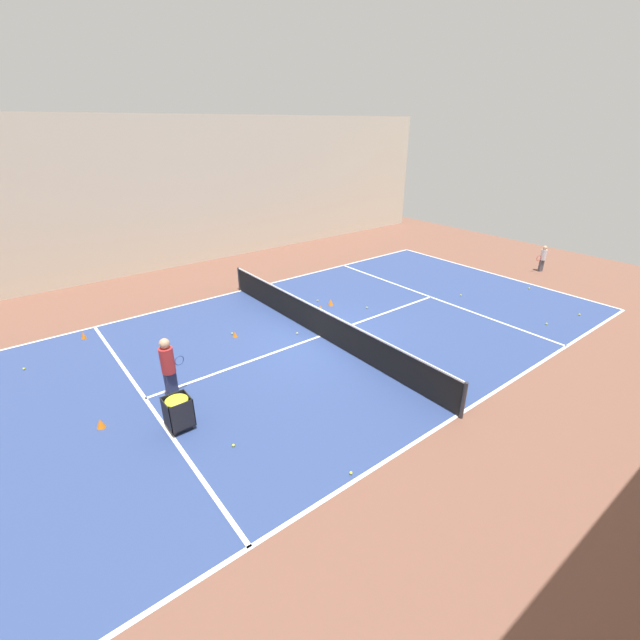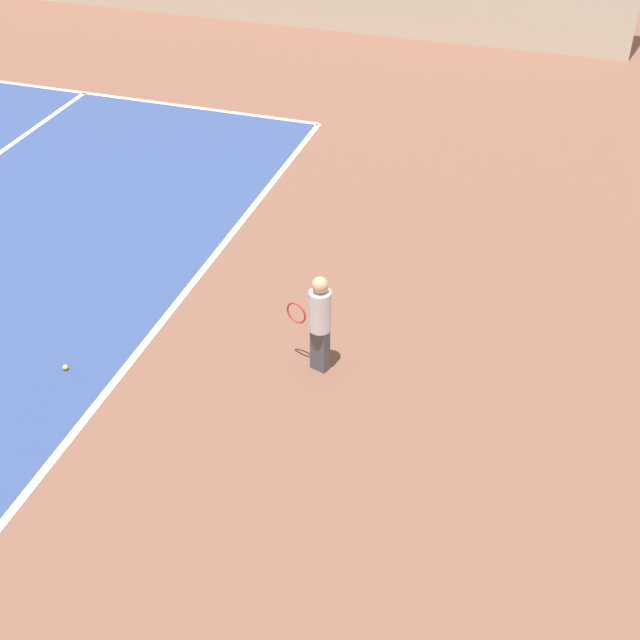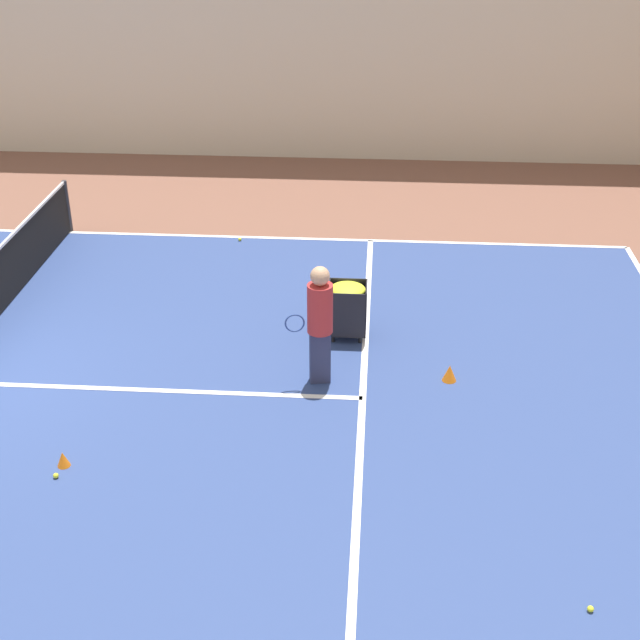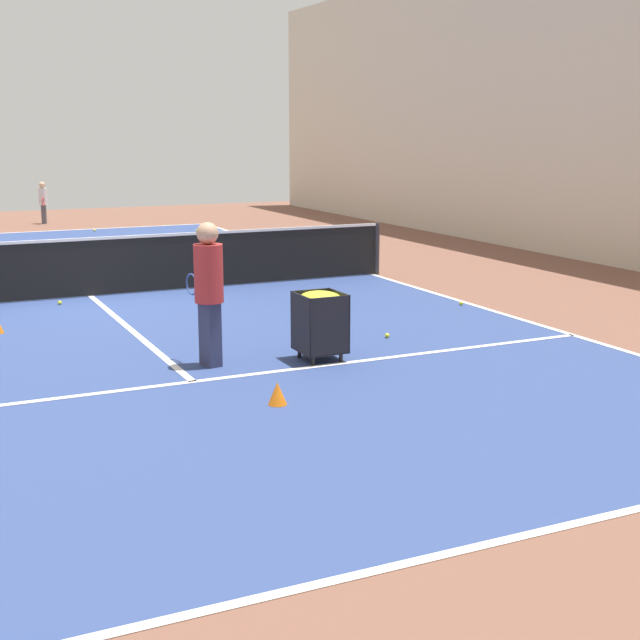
% 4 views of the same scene
% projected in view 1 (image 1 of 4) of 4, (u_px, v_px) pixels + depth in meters
% --- Properties ---
extents(ground_plane, '(36.59, 36.59, 0.00)m').
position_uv_depth(ground_plane, '(320.00, 336.00, 15.07)').
color(ground_plane, brown).
extents(court_playing_area, '(11.45, 22.10, 0.00)m').
position_uv_depth(court_playing_area, '(320.00, 336.00, 15.07)').
color(court_playing_area, navy).
rests_on(court_playing_area, ground).
extents(line_baseline_near, '(11.45, 0.10, 0.00)m').
position_uv_depth(line_baseline_near, '(494.00, 274.00, 21.26)').
color(line_baseline_near, white).
rests_on(line_baseline_near, ground).
extents(line_sideline_left, '(0.10, 22.10, 0.00)m').
position_uv_depth(line_sideline_left, '(457.00, 416.00, 10.98)').
color(line_sideline_left, white).
rests_on(line_sideline_left, ground).
extents(line_sideline_right, '(0.10, 22.10, 0.00)m').
position_uv_depth(line_sideline_right, '(241.00, 291.00, 19.16)').
color(line_sideline_right, white).
rests_on(line_sideline_right, ground).
extents(line_service_near, '(11.45, 0.10, 0.00)m').
position_uv_depth(line_service_near, '(430.00, 297.00, 18.48)').
color(line_service_near, white).
rests_on(line_service_near, ground).
extents(line_service_far, '(11.45, 0.10, 0.00)m').
position_uv_depth(line_service_far, '(145.00, 399.00, 11.66)').
color(line_service_far, white).
rests_on(line_service_far, ground).
extents(line_centre_service, '(0.10, 12.16, 0.00)m').
position_uv_depth(line_centre_service, '(320.00, 336.00, 15.07)').
color(line_centre_service, white).
rests_on(line_centre_service, ground).
extents(hall_enclosure_right, '(0.15, 32.89, 7.24)m').
position_uv_depth(hall_enclosure_right, '(184.00, 194.00, 21.44)').
color(hall_enclosure_right, beige).
rests_on(hall_enclosure_right, ground).
extents(tennis_net, '(11.75, 0.10, 1.06)m').
position_uv_depth(tennis_net, '(320.00, 322.00, 14.84)').
color(tennis_net, '#2D2D33').
rests_on(tennis_net, ground).
extents(player_near_baseline, '(0.33, 0.62, 1.32)m').
position_uv_depth(player_near_baseline, '(543.00, 257.00, 21.38)').
color(player_near_baseline, '#4C4C56').
rests_on(player_near_baseline, ground).
extents(coach_at_net, '(0.42, 0.70, 1.82)m').
position_uv_depth(coach_at_net, '(168.00, 365.00, 11.27)').
color(coach_at_net, '#2D3351').
rests_on(coach_at_net, ground).
extents(ball_cart, '(0.57, 0.60, 0.90)m').
position_uv_depth(ball_cart, '(178.00, 407.00, 10.27)').
color(ball_cart, black).
rests_on(ball_cart, ground).
extents(training_cone_0, '(0.16, 0.16, 0.26)m').
position_uv_depth(training_cone_0, '(83.00, 335.00, 14.85)').
color(training_cone_0, orange).
rests_on(training_cone_0, ground).
extents(training_cone_1, '(0.22, 0.22, 0.27)m').
position_uv_depth(training_cone_1, '(331.00, 302.00, 17.57)').
color(training_cone_1, orange).
rests_on(training_cone_1, ground).
extents(training_cone_2, '(0.17, 0.17, 0.20)m').
position_uv_depth(training_cone_2, '(235.00, 334.00, 14.98)').
color(training_cone_2, orange).
rests_on(training_cone_2, ground).
extents(training_cone_3, '(0.21, 0.21, 0.23)m').
position_uv_depth(training_cone_3, '(320.00, 308.00, 17.08)').
color(training_cone_3, orange).
rests_on(training_cone_3, ground).
extents(training_cone_4, '(0.21, 0.21, 0.25)m').
position_uv_depth(training_cone_4, '(100.00, 423.00, 10.51)').
color(training_cone_4, orange).
rests_on(training_cone_4, ground).
extents(tennis_ball_0, '(0.07, 0.07, 0.07)m').
position_uv_depth(tennis_ball_0, '(529.00, 288.00, 19.34)').
color(tennis_ball_0, yellow).
rests_on(tennis_ball_0, ground).
extents(tennis_ball_1, '(0.07, 0.07, 0.07)m').
position_uv_depth(tennis_ball_1, '(367.00, 308.00, 17.32)').
color(tennis_ball_1, yellow).
rests_on(tennis_ball_1, ground).
extents(tennis_ball_2, '(0.07, 0.07, 0.07)m').
position_uv_depth(tennis_ball_2, '(579.00, 314.00, 16.70)').
color(tennis_ball_2, yellow).
rests_on(tennis_ball_2, ground).
extents(tennis_ball_3, '(0.07, 0.07, 0.07)m').
position_uv_depth(tennis_ball_3, '(546.00, 324.00, 15.92)').
color(tennis_ball_3, yellow).
rests_on(tennis_ball_3, ground).
extents(tennis_ball_4, '(0.07, 0.07, 0.07)m').
position_uv_depth(tennis_ball_4, '(318.00, 300.00, 18.02)').
color(tennis_ball_4, yellow).
rests_on(tennis_ball_4, ground).
extents(tennis_ball_5, '(0.07, 0.07, 0.07)m').
position_uv_depth(tennis_ball_5, '(461.00, 295.00, 18.57)').
color(tennis_ball_5, yellow).
rests_on(tennis_ball_5, ground).
extents(tennis_ball_6, '(0.07, 0.07, 0.07)m').
position_uv_depth(tennis_ball_6, '(24.00, 369.00, 13.01)').
color(tennis_ball_6, yellow).
rests_on(tennis_ball_6, ground).
extents(tennis_ball_7, '(0.07, 0.07, 0.07)m').
position_uv_depth(tennis_ball_7, '(351.00, 473.00, 9.14)').
color(tennis_ball_7, yellow).
rests_on(tennis_ball_7, ground).
extents(tennis_ball_8, '(0.07, 0.07, 0.07)m').
position_uv_depth(tennis_ball_8, '(232.00, 333.00, 15.20)').
color(tennis_ball_8, yellow).
rests_on(tennis_ball_8, ground).
extents(tennis_ball_9, '(0.07, 0.07, 0.07)m').
position_uv_depth(tennis_ball_9, '(233.00, 445.00, 9.92)').
color(tennis_ball_9, yellow).
rests_on(tennis_ball_9, ground).
extents(tennis_ball_10, '(0.07, 0.07, 0.07)m').
position_uv_depth(tennis_ball_10, '(297.00, 333.00, 15.20)').
color(tennis_ball_10, yellow).
rests_on(tennis_ball_10, ground).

